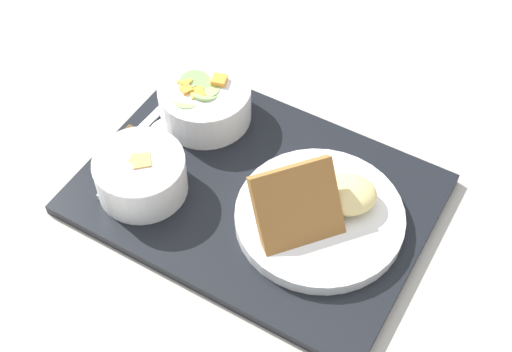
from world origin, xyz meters
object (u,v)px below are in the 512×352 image
object	(u,v)px
plate_main	(320,213)
bowl_soup	(141,173)
knife	(126,141)
bowl_salad	(205,100)
spoon	(148,145)

from	to	relation	value
plate_main	bowl_soup	bearing A→B (deg)	-161.38
knife	bowl_salad	bearing A→B (deg)	-30.72
plate_main	spoon	bearing A→B (deg)	-177.09
bowl_soup	spoon	xyz separation A→B (m)	(-0.04, 0.06, -0.03)
bowl_salad	knife	distance (m)	0.12
plate_main	spoon	world-z (taller)	plate_main
bowl_salad	bowl_soup	distance (m)	0.15
knife	plate_main	bearing A→B (deg)	-83.93
bowl_salad	plate_main	size ratio (longest dim) A/B	0.61
bowl_soup	spoon	world-z (taller)	bowl_soup
plate_main	knife	bearing A→B (deg)	-175.03
bowl_salad	bowl_soup	world-z (taller)	bowl_salad
bowl_soup	plate_main	bearing A→B (deg)	18.62
plate_main	knife	world-z (taller)	plate_main
bowl_salad	plate_main	distance (m)	0.24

